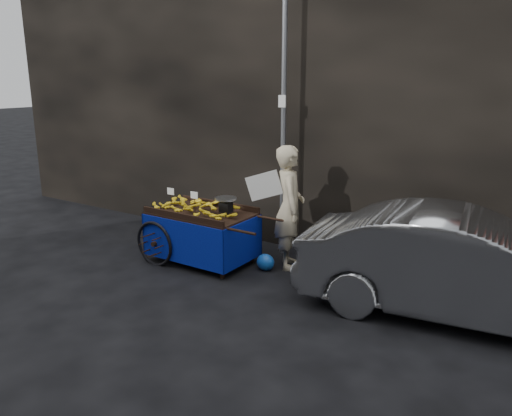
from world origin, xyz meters
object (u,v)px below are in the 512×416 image
Objects in this scene: vendor at (289,207)px; parked_car at (464,267)px; plastic_bag at (266,262)px; banana_cart at (199,217)px.

parked_car is (2.51, -0.32, -0.28)m from vendor.
vendor is 2.54m from parked_car.
parked_car is (2.70, 0.02, 0.50)m from plastic_bag.
parked_car is at bearing -131.24° from vendor.
banana_cart is at bearing 79.85° from vendor.
parked_car is (3.75, 0.23, -0.07)m from banana_cart.
plastic_bag is at bearing 116.47° from vendor.
vendor is at bearing 74.73° from parked_car.
banana_cart is 0.55× the size of parked_car.
parked_car is at bearing 3.90° from banana_cart.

